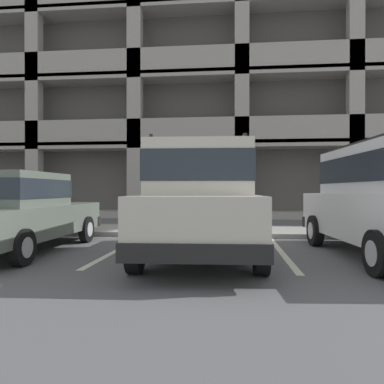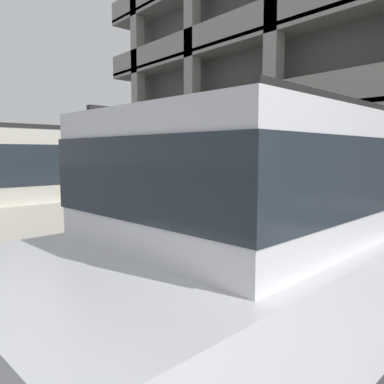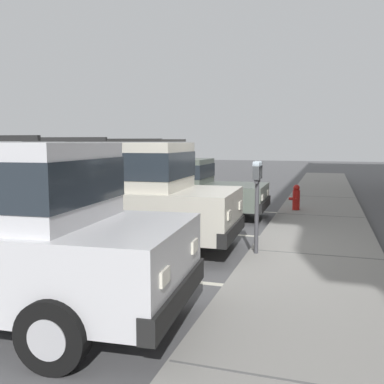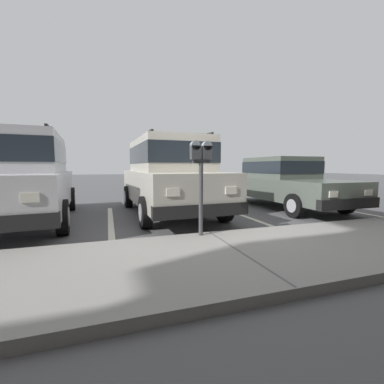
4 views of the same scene
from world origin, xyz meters
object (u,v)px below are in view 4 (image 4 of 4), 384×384
at_px(silver_suv, 169,173).
at_px(parking_meter_near, 201,166).
at_px(red_sedan, 283,181).
at_px(dark_hatchback, 21,174).

distance_m(silver_suv, parking_meter_near, 2.79).
xyz_separation_m(red_sedan, parking_meter_near, (3.70, 2.69, 0.45)).
xyz_separation_m(silver_suv, dark_hatchback, (3.36, 0.15, 0.00)).
distance_m(red_sedan, dark_hatchback, 6.97).
bearing_deg(parking_meter_near, dark_hatchback, -38.92).
bearing_deg(red_sedan, silver_suv, -2.15).
bearing_deg(dark_hatchback, silver_suv, 178.39).
xyz_separation_m(silver_suv, parking_meter_near, (0.10, 2.79, 0.18)).
bearing_deg(silver_suv, dark_hatchback, 0.29).
height_order(dark_hatchback, parking_meter_near, dark_hatchback).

